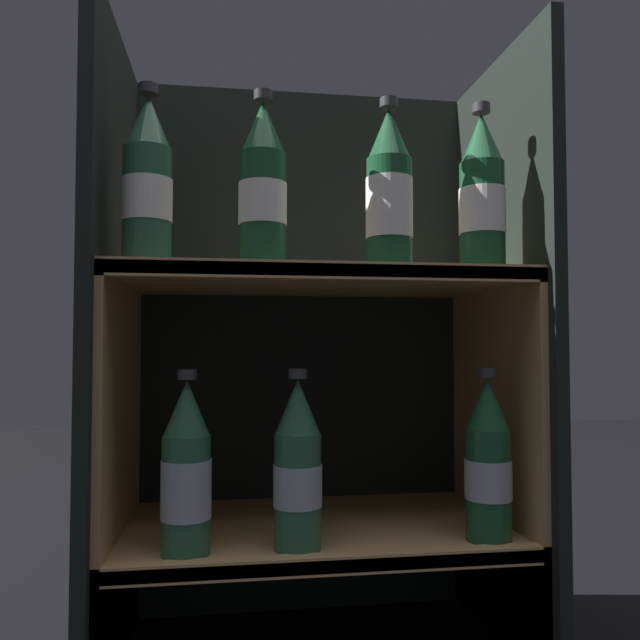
{
  "coord_description": "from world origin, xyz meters",
  "views": [
    {
      "loc": [
        -0.14,
        -0.83,
        0.5
      ],
      "look_at": [
        0.0,
        0.12,
        0.54
      ],
      "focal_mm": 35.0,
      "sensor_mm": 36.0,
      "label": 1
    }
  ],
  "objects": [
    {
      "name": "fridge_side_left",
      "position": [
        -0.32,
        0.18,
        0.49
      ],
      "size": [
        0.02,
        0.39,
        0.99
      ],
      "primitive_type": "cube",
      "color": "black",
      "rests_on": "ground_plane"
    },
    {
      "name": "bottle_lower_front_1",
      "position": [
        -0.04,
        0.05,
        0.32
      ],
      "size": [
        0.07,
        0.07,
        0.25
      ],
      "color": "#285B42",
      "rests_on": "shelf_lower"
    },
    {
      "name": "bottle_upper_front_1",
      "position": [
        -0.09,
        0.05,
        0.72
      ],
      "size": [
        0.07,
        0.07,
        0.25
      ],
      "color": "#194C2D",
      "rests_on": "shelf_upper"
    },
    {
      "name": "bottle_upper_front_3",
      "position": [
        0.24,
        0.05,
        0.72
      ],
      "size": [
        0.07,
        0.07,
        0.25
      ],
      "color": "#194C2D",
      "rests_on": "shelf_upper"
    },
    {
      "name": "bottle_upper_front_2",
      "position": [
        0.09,
        0.05,
        0.72
      ],
      "size": [
        0.07,
        0.07,
        0.25
      ],
      "color": "#194C2D",
      "rests_on": "shelf_upper"
    },
    {
      "name": "bottle_lower_front_0",
      "position": [
        -0.2,
        0.05,
        0.32
      ],
      "size": [
        0.07,
        0.07,
        0.25
      ],
      "color": "#285B42",
      "rests_on": "shelf_lower"
    },
    {
      "name": "bottle_upper_front_0",
      "position": [
        -0.25,
        0.05,
        0.72
      ],
      "size": [
        0.07,
        0.07,
        0.25
      ],
      "color": "#285B42",
      "rests_on": "shelf_upper"
    },
    {
      "name": "shelf_lower",
      "position": [
        0.0,
        0.17,
        0.17
      ],
      "size": [
        0.63,
        0.35,
        0.21
      ],
      "color": "tan",
      "rests_on": "ground_plane"
    },
    {
      "name": "fridge_back_wall",
      "position": [
        0.0,
        0.36,
        0.49
      ],
      "size": [
        0.67,
        0.02,
        0.99
      ],
      "primitive_type": "cube",
      "color": "black",
      "rests_on": "ground_plane"
    },
    {
      "name": "shelf_upper",
      "position": [
        0.0,
        0.17,
        0.44
      ],
      "size": [
        0.63,
        0.35,
        0.61
      ],
      "color": "tan",
      "rests_on": "ground_plane"
    },
    {
      "name": "fridge_side_right",
      "position": [
        0.32,
        0.18,
        0.49
      ],
      "size": [
        0.02,
        0.39,
        0.99
      ],
      "primitive_type": "cube",
      "color": "black",
      "rests_on": "ground_plane"
    },
    {
      "name": "bottle_lower_front_2",
      "position": [
        0.24,
        0.05,
        0.32
      ],
      "size": [
        0.07,
        0.07,
        0.25
      ],
      "color": "#194C2D",
      "rests_on": "shelf_lower"
    }
  ]
}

